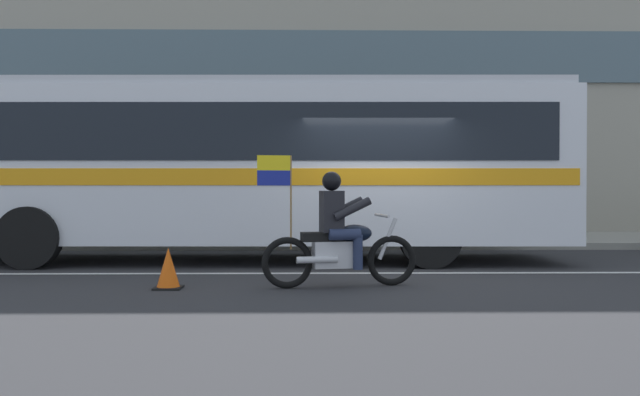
# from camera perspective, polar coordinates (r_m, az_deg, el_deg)

# --- Properties ---
(ground_plane) EXTENTS (60.00, 60.00, 0.00)m
(ground_plane) POSITION_cam_1_polar(r_m,az_deg,el_deg) (10.93, 5.07, -6.19)
(ground_plane) COLOR #2B2B2D
(sidewalk_curb) EXTENTS (28.00, 3.80, 0.15)m
(sidewalk_curb) POSITION_cam_1_polar(r_m,az_deg,el_deg) (15.98, 3.16, -3.70)
(sidewalk_curb) COLOR gray
(sidewalk_curb) RESTS_ON ground_plane
(lane_center_stripe) EXTENTS (26.60, 0.14, 0.01)m
(lane_center_stripe) POSITION_cam_1_polar(r_m,az_deg,el_deg) (10.34, 5.42, -6.57)
(lane_center_stripe) COLOR silver
(lane_center_stripe) RESTS_ON ground_plane
(transit_bus) EXTENTS (11.45, 2.79, 3.22)m
(transit_bus) POSITION_cam_1_polar(r_m,az_deg,el_deg) (12.05, -6.25, 3.44)
(transit_bus) COLOR silver
(transit_bus) RESTS_ON ground_plane
(motorcycle_with_rider) EXTENTS (2.17, 0.73, 1.78)m
(motorcycle_with_rider) POSITION_cam_1_polar(r_m,az_deg,el_deg) (8.80, 1.63, -3.52)
(motorcycle_with_rider) COLOR black
(motorcycle_with_rider) RESTS_ON ground_plane
(fire_hydrant) EXTENTS (0.22, 0.30, 0.75)m
(fire_hydrant) POSITION_cam_1_polar(r_m,az_deg,el_deg) (15.40, 8.71, -2.22)
(fire_hydrant) COLOR red
(fire_hydrant) RESTS_ON sidewalk_curb
(traffic_cone) EXTENTS (0.36, 0.36, 0.55)m
(traffic_cone) POSITION_cam_1_polar(r_m,az_deg,el_deg) (8.91, -13.18, -6.13)
(traffic_cone) COLOR #EA590F
(traffic_cone) RESTS_ON ground_plane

